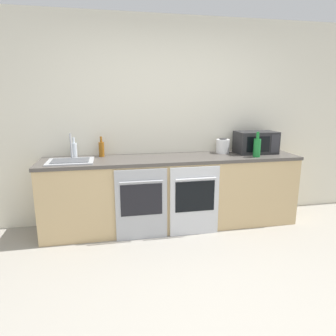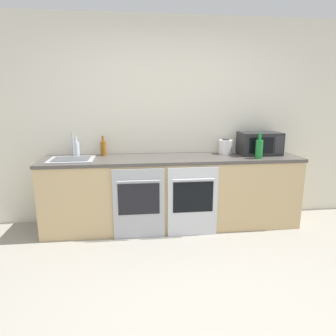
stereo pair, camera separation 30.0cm
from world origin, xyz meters
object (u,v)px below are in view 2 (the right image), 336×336
(bottle_amber, at_px, (103,148))
(bottle_clear, at_px, (77,149))
(oven_left, at_px, (139,204))
(bottle_green, at_px, (259,148))
(kettle, at_px, (225,147))
(sink, at_px, (71,159))
(microwave, at_px, (260,143))
(oven_right, at_px, (193,202))

(bottle_amber, bearing_deg, bottle_clear, -178.27)
(oven_left, xyz_separation_m, bottle_green, (1.46, 0.14, 0.59))
(bottle_amber, xyz_separation_m, kettle, (1.57, -0.04, -0.01))
(sink, bearing_deg, kettle, 6.23)
(oven_left, xyz_separation_m, microwave, (1.56, 0.39, 0.61))
(bottle_clear, relative_size, kettle, 1.30)
(kettle, distance_m, sink, 1.93)
(bottle_green, bearing_deg, oven_right, -170.37)
(microwave, height_order, bottle_clear, microwave)
(oven_right, distance_m, bottle_clear, 1.58)
(oven_left, height_order, bottle_clear, bottle_clear)
(oven_left, bearing_deg, kettle, 23.14)
(bottle_amber, distance_m, kettle, 1.57)
(microwave, distance_m, sink, 2.34)
(oven_left, relative_size, bottle_green, 2.69)
(oven_left, xyz_separation_m, sink, (-0.77, 0.28, 0.49))
(oven_left, bearing_deg, bottle_green, 5.51)
(oven_right, bearing_deg, microwave, 22.47)
(oven_left, height_order, bottle_amber, bottle_amber)
(bottle_clear, bearing_deg, kettle, -1.01)
(bottle_green, bearing_deg, sink, 176.39)
(bottle_green, xyz_separation_m, kettle, (-0.31, 0.35, -0.03))
(bottle_green, height_order, sink, bottle_green)
(bottle_clear, bearing_deg, bottle_amber, 1.73)
(oven_right, bearing_deg, sink, 168.65)
(microwave, relative_size, sink, 1.00)
(bottle_green, distance_m, bottle_amber, 1.92)
(oven_left, distance_m, microwave, 1.72)
(oven_right, xyz_separation_m, bottle_green, (0.83, 0.14, 0.59))
(bottle_amber, bearing_deg, oven_left, -51.45)
(bottle_green, bearing_deg, microwave, 66.08)
(oven_left, distance_m, oven_right, 0.63)
(bottle_amber, bearing_deg, microwave, -4.21)
(microwave, bearing_deg, bottle_amber, 175.79)
(microwave, distance_m, bottle_clear, 2.32)
(oven_right, relative_size, microwave, 1.61)
(microwave, xyz_separation_m, bottle_green, (-0.11, -0.25, -0.02))
(oven_right, distance_m, sink, 1.51)
(microwave, height_order, sink, sink)
(bottle_amber, bearing_deg, kettle, -1.58)
(bottle_green, relative_size, bottle_amber, 1.23)
(microwave, xyz_separation_m, bottle_clear, (-2.31, 0.14, -0.04))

